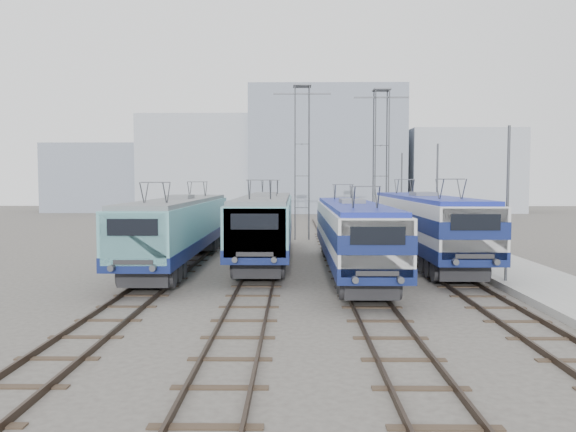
# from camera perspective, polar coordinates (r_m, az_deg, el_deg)

# --- Properties ---
(ground) EXTENTS (160.00, 160.00, 0.00)m
(ground) POSITION_cam_1_polar(r_m,az_deg,el_deg) (22.74, 2.14, -8.16)
(ground) COLOR #514C47
(platform) EXTENTS (4.00, 70.00, 0.30)m
(platform) POSITION_cam_1_polar(r_m,az_deg,el_deg) (32.42, 20.15, -4.56)
(platform) COLOR #9E9E99
(platform) RESTS_ON ground
(locomotive_far_left) EXTENTS (2.84, 17.92, 3.37)m
(locomotive_far_left) POSITION_cam_1_polar(r_m,az_deg,el_deg) (30.67, -10.94, -0.94)
(locomotive_far_left) COLOR #0F1B50
(locomotive_far_left) RESTS_ON ground
(locomotive_center_left) EXTENTS (2.90, 18.35, 3.45)m
(locomotive_center_left) POSITION_cam_1_polar(r_m,az_deg,el_deg) (32.42, -2.28, -0.55)
(locomotive_center_left) COLOR #0F1B50
(locomotive_center_left) RESTS_ON ground
(locomotive_center_right) EXTENTS (2.74, 17.31, 3.25)m
(locomotive_center_right) POSITION_cam_1_polar(r_m,az_deg,el_deg) (27.74, 6.52, -1.42)
(locomotive_center_right) COLOR #0F1B50
(locomotive_center_right) RESTS_ON ground
(locomotive_far_right) EXTENTS (2.93, 18.55, 3.49)m
(locomotive_far_right) POSITION_cam_1_polar(r_m,az_deg,el_deg) (32.72, 13.62, -0.47)
(locomotive_far_right) COLOR #0F1B50
(locomotive_far_right) RESTS_ON ground
(catenary_tower_west) EXTENTS (4.50, 1.20, 12.00)m
(catenary_tower_west) POSITION_cam_1_polar(r_m,az_deg,el_deg) (44.30, 1.43, 6.22)
(catenary_tower_west) COLOR #3F4247
(catenary_tower_west) RESTS_ON ground
(catenary_tower_east) EXTENTS (4.50, 1.20, 12.00)m
(catenary_tower_east) POSITION_cam_1_polar(r_m,az_deg,el_deg) (46.83, 9.42, 6.03)
(catenary_tower_east) COLOR #3F4247
(catenary_tower_east) RESTS_ON ground
(mast_front) EXTENTS (0.12, 0.12, 7.00)m
(mast_front) POSITION_cam_1_polar(r_m,az_deg,el_deg) (25.95, 21.39, 0.85)
(mast_front) COLOR #3F4247
(mast_front) RESTS_ON ground
(mast_mid) EXTENTS (0.12, 0.12, 7.00)m
(mast_mid) POSITION_cam_1_polar(r_m,az_deg,el_deg) (37.41, 14.89, 1.76)
(mast_mid) COLOR #3F4247
(mast_mid) RESTS_ON ground
(mast_rear) EXTENTS (0.12, 0.12, 7.00)m
(mast_rear) POSITION_cam_1_polar(r_m,az_deg,el_deg) (49.13, 11.46, 2.23)
(mast_rear) COLOR #3F4247
(mast_rear) RESTS_ON ground
(building_west) EXTENTS (18.00, 12.00, 14.00)m
(building_west) POSITION_cam_1_polar(r_m,az_deg,el_deg) (85.35, -8.40, 5.18)
(building_west) COLOR #A6AEBA
(building_west) RESTS_ON ground
(building_center) EXTENTS (22.00, 14.00, 18.00)m
(building_center) POSITION_cam_1_polar(r_m,az_deg,el_deg) (84.49, 3.81, 6.59)
(building_center) COLOR gray
(building_center) RESTS_ON ground
(building_east) EXTENTS (16.00, 12.00, 12.00)m
(building_east) POSITION_cam_1_polar(r_m,az_deg,el_deg) (87.77, 16.99, 4.36)
(building_east) COLOR #A6AEBA
(building_east) RESTS_ON ground
(building_far_west) EXTENTS (14.00, 10.00, 10.00)m
(building_far_west) POSITION_cam_1_polar(r_m,az_deg,el_deg) (89.24, -18.61, 3.68)
(building_far_west) COLOR gray
(building_far_west) RESTS_ON ground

